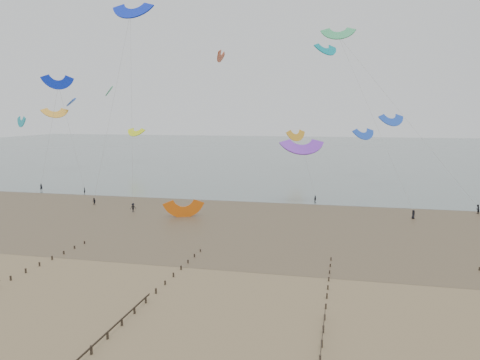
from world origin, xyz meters
TOP-DOWN VIEW (x-y plane):
  - ground at (0.00, 0.00)m, footprint 500.00×500.00m
  - sea_and_shore at (-4.08, 34.40)m, footprint 500.00×665.00m
  - kitesurfer_lead at (-37.71, 51.58)m, footprint 0.66×0.62m
  - kitesurfers at (15.00, 45.77)m, footprint 125.45×27.56m
  - grounded_kite at (-5.70, 32.49)m, footprint 7.83×7.13m
  - kites_airborne at (-3.97, 90.45)m, footprint 235.23×106.26m

SIDE VIEW (x-z plane):
  - ground at x=0.00m, z-range 0.00..0.00m
  - grounded_kite at x=-5.70m, z-range -1.75..1.75m
  - sea_and_shore at x=-4.08m, z-range -0.01..0.02m
  - kitesurfer_lead at x=-37.71m, z-range 0.00..1.52m
  - kitesurfers at x=15.00m, z-range -0.06..1.75m
  - kites_airborne at x=-3.97m, z-range 4.06..39.54m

